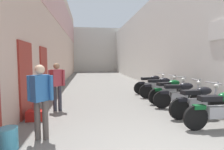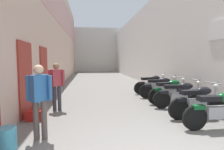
% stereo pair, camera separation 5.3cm
% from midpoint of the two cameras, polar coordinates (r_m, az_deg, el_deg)
% --- Properties ---
extents(ground_plane, '(39.11, 39.11, 0.00)m').
position_cam_midpoint_polar(ground_plane, '(11.84, -2.10, -3.27)').
color(ground_plane, slate).
extents(building_left, '(0.45, 23.11, 7.22)m').
position_cam_midpoint_polar(building_left, '(13.91, -16.32, 12.80)').
color(building_left, beige).
rests_on(building_left, ground).
extents(building_right, '(0.45, 23.11, 5.59)m').
position_cam_midpoint_polar(building_right, '(14.36, 9.88, 9.27)').
color(building_right, silver).
rests_on(building_right, ground).
extents(building_far_end, '(8.91, 2.00, 6.19)m').
position_cam_midpoint_polar(building_far_end, '(26.29, -5.19, 7.91)').
color(building_far_end, beige).
rests_on(building_far_end, ground).
extents(motorcycle_nearest, '(1.85, 0.58, 1.04)m').
position_cam_midpoint_polar(motorcycle_nearest, '(5.05, 31.47, -9.21)').
color(motorcycle_nearest, black).
rests_on(motorcycle_nearest, ground).
extents(motorcycle_second, '(1.85, 0.58, 1.04)m').
position_cam_midpoint_polar(motorcycle_second, '(5.70, 26.17, -7.45)').
color(motorcycle_second, black).
rests_on(motorcycle_second, ground).
extents(motorcycle_third, '(1.84, 0.58, 1.04)m').
position_cam_midpoint_polar(motorcycle_third, '(6.53, 21.32, -5.77)').
color(motorcycle_third, black).
rests_on(motorcycle_third, ground).
extents(motorcycle_fourth, '(1.84, 0.58, 1.04)m').
position_cam_midpoint_polar(motorcycle_fourth, '(7.21, 18.33, -4.71)').
color(motorcycle_fourth, black).
rests_on(motorcycle_fourth, ground).
extents(motorcycle_fifth, '(1.85, 0.58, 1.04)m').
position_cam_midpoint_polar(motorcycle_fifth, '(8.03, 15.51, -3.70)').
color(motorcycle_fifth, black).
rests_on(motorcycle_fifth, ground).
extents(motorcycle_sixth, '(1.85, 0.58, 1.04)m').
position_cam_midpoint_polar(motorcycle_sixth, '(8.98, 12.91, -2.75)').
color(motorcycle_sixth, black).
rests_on(motorcycle_sixth, ground).
extents(pedestrian_by_doorway, '(0.52, 0.39, 1.57)m').
position_cam_midpoint_polar(pedestrian_by_doorway, '(3.98, -21.94, -6.35)').
color(pedestrian_by_doorway, '#564C47').
rests_on(pedestrian_by_doorway, ground).
extents(pedestrian_mid_alley, '(0.52, 0.37, 1.57)m').
position_cam_midpoint_polar(pedestrian_mid_alley, '(6.07, -17.14, -2.48)').
color(pedestrian_mid_alley, '#383842').
rests_on(pedestrian_mid_alley, ground).
extents(water_jug_near_door, '(0.34, 0.34, 0.42)m').
position_cam_midpoint_polar(water_jug_near_door, '(4.00, -30.34, -17.19)').
color(water_jug_near_door, '#4299B7').
rests_on(water_jug_near_door, ground).
extents(plastic_crate, '(0.44, 0.32, 0.28)m').
position_cam_midpoint_polar(plastic_crate, '(5.47, -23.28, -11.77)').
color(plastic_crate, red).
rests_on(plastic_crate, ground).
extents(umbrella_leaning, '(0.20, 0.35, 0.97)m').
position_cam_midpoint_polar(umbrella_leaning, '(4.90, -23.31, -7.18)').
color(umbrella_leaning, '#4C4C4C').
rests_on(umbrella_leaning, ground).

